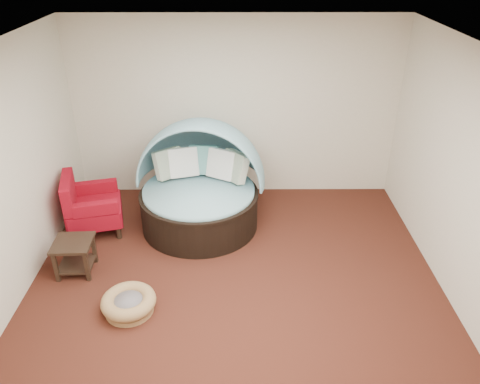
{
  "coord_description": "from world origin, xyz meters",
  "views": [
    {
      "loc": [
        0.03,
        -4.38,
        3.75
      ],
      "look_at": [
        0.06,
        0.6,
        1.0
      ],
      "focal_mm": 35.0,
      "sensor_mm": 36.0,
      "label": 1
    }
  ],
  "objects_px": {
    "side_table": "(74,252)",
    "red_armchair": "(89,206)",
    "pet_basket": "(129,303)",
    "canopy_daybed": "(200,179)"
  },
  "relations": [
    {
      "from": "side_table",
      "to": "red_armchair",
      "type": "bearing_deg",
      "value": 93.32
    },
    {
      "from": "pet_basket",
      "to": "red_armchair",
      "type": "relative_size",
      "value": 0.85
    },
    {
      "from": "pet_basket",
      "to": "red_armchair",
      "type": "xyz_separation_m",
      "value": [
        -0.86,
        1.66,
        0.29
      ]
    },
    {
      "from": "pet_basket",
      "to": "canopy_daybed",
      "type": "bearing_deg",
      "value": 69.78
    },
    {
      "from": "canopy_daybed",
      "to": "red_armchair",
      "type": "relative_size",
      "value": 2.12
    },
    {
      "from": "red_armchair",
      "to": "side_table",
      "type": "xyz_separation_m",
      "value": [
        0.05,
        -0.94,
        -0.11
      ]
    },
    {
      "from": "canopy_daybed",
      "to": "red_armchair",
      "type": "xyz_separation_m",
      "value": [
        -1.55,
        -0.22,
        -0.31
      ]
    },
    {
      "from": "canopy_daybed",
      "to": "side_table",
      "type": "xyz_separation_m",
      "value": [
        -1.49,
        -1.16,
        -0.43
      ]
    },
    {
      "from": "canopy_daybed",
      "to": "pet_basket",
      "type": "height_order",
      "value": "canopy_daybed"
    },
    {
      "from": "red_armchair",
      "to": "side_table",
      "type": "height_order",
      "value": "red_armchair"
    }
  ]
}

